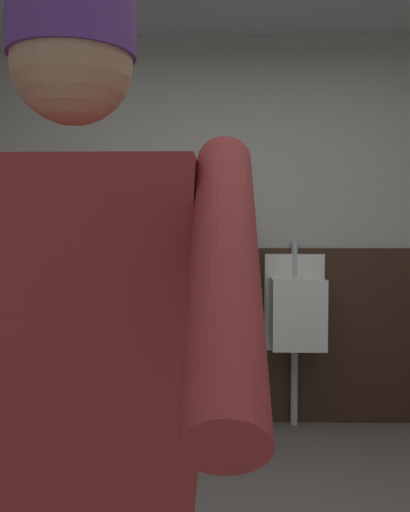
{
  "coord_description": "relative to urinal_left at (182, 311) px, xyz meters",
  "views": [
    {
      "loc": [
        -0.16,
        -1.88,
        1.33
      ],
      "look_at": [
        -0.21,
        -0.32,
        1.25
      ],
      "focal_mm": 39.87,
      "sensor_mm": 36.0,
      "label": 1
    }
  ],
  "objects": [
    {
      "name": "privacy_divider_panel",
      "position": [
        0.37,
        -0.07,
        0.17
      ],
      "size": [
        0.04,
        0.4,
        0.9
      ],
      "primitive_type": "cube",
      "color": "#4C4C51"
    },
    {
      "name": "wainscot_band_back",
      "position": [
        0.42,
        0.14,
        -0.18
      ],
      "size": [
        4.14,
        0.03,
        1.19
      ],
      "primitive_type": "cube",
      "color": "#382319",
      "rests_on": "ground_plane"
    },
    {
      "name": "wall_back",
      "position": [
        0.42,
        0.22,
        0.52
      ],
      "size": [
        4.74,
        0.12,
        2.6
      ],
      "primitive_type": "cube",
      "color": "#B2B2AD",
      "rests_on": "ground_plane"
    },
    {
      "name": "urinal_middle",
      "position": [
        0.75,
        0.0,
        0.0
      ],
      "size": [
        0.4,
        0.34,
        1.24
      ],
      "color": "white",
      "rests_on": "ground_plane"
    },
    {
      "name": "person",
      "position": [
        0.01,
        -2.75,
        0.22
      ],
      "size": [
        0.64,
        0.6,
        1.71
      ],
      "color": "#2D3342",
      "rests_on": "ground_plane"
    },
    {
      "name": "urinal_left",
      "position": [
        0.0,
        0.0,
        0.0
      ],
      "size": [
        0.4,
        0.34,
        1.24
      ],
      "color": "white",
      "rests_on": "ground_plane"
    }
  ]
}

